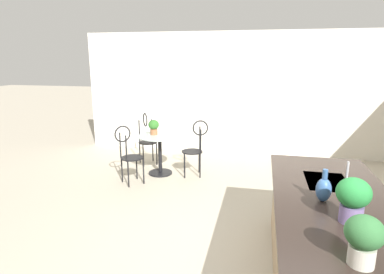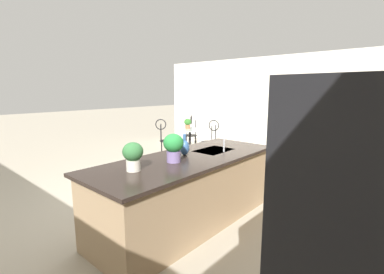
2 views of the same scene
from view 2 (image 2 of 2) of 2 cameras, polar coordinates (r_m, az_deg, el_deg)
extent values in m
plane|color=#B2A893|center=(4.62, -6.17, -12.93)|extent=(40.00, 40.00, 0.00)
cube|color=silver|center=(7.80, 17.44, 6.25)|extent=(0.12, 7.80, 2.70)
cube|color=tan|center=(3.71, -0.68, -11.48)|extent=(2.70, 0.96, 0.88)
cube|color=#2D231E|center=(3.56, -0.70, -4.58)|extent=(2.80, 1.06, 0.04)
cube|color=#B2B5BA|center=(3.98, 4.62, -3.00)|extent=(0.56, 0.40, 0.03)
cube|color=#28282B|center=(1.54, 21.60, -25.45)|extent=(0.01, 0.01, 1.69)
cylinder|color=#28282B|center=(1.53, 21.90, -21.25)|extent=(0.02, 0.02, 0.70)
cylinder|color=#28282B|center=(1.45, 20.46, -23.06)|extent=(0.02, 0.02, 0.70)
cylinder|color=black|center=(7.43, -0.46, -3.89)|extent=(0.44, 0.44, 0.03)
cylinder|color=black|center=(7.35, -0.46, -1.14)|extent=(0.07, 0.07, 0.69)
cylinder|color=#B2C6C1|center=(7.29, -0.47, 1.59)|extent=(0.80, 0.80, 0.01)
cylinder|color=black|center=(7.35, -4.23, -2.39)|extent=(0.03, 0.03, 0.45)
cylinder|color=black|center=(7.08, -4.20, -2.87)|extent=(0.03, 0.03, 0.45)
cylinder|color=black|center=(7.35, -6.42, -2.42)|extent=(0.03, 0.03, 0.45)
cylinder|color=black|center=(7.08, -6.47, -2.90)|extent=(0.03, 0.03, 0.45)
cylinder|color=black|center=(7.17, -5.36, -0.81)|extent=(0.54, 0.54, 0.02)
cylinder|color=black|center=(7.26, -6.56, 1.03)|extent=(0.03, 0.03, 0.45)
cylinder|color=black|center=(7.00, -6.62, 0.71)|extent=(0.03, 0.03, 0.45)
torus|color=black|center=(7.10, -6.63, 2.67)|extent=(0.22, 0.21, 0.28)
cylinder|color=black|center=(6.97, 1.93, -3.06)|extent=(0.03, 0.03, 0.45)
cylinder|color=black|center=(7.22, 2.85, -2.60)|extent=(0.03, 0.03, 0.45)
cylinder|color=black|center=(6.86, 4.06, -3.29)|extent=(0.03, 0.03, 0.45)
cylinder|color=black|center=(7.11, 4.92, -2.82)|extent=(0.03, 0.03, 0.45)
cylinder|color=black|center=(6.99, 3.46, -1.06)|extent=(0.46, 0.46, 0.02)
cylinder|color=black|center=(6.77, 4.21, 0.43)|extent=(0.03, 0.03, 0.45)
cylinder|color=black|center=(7.01, 5.02, 0.75)|extent=(0.03, 0.03, 0.45)
torus|color=black|center=(6.86, 4.65, 2.45)|extent=(0.10, 0.28, 0.28)
cylinder|color=black|center=(7.88, 0.62, -1.52)|extent=(0.03, 0.03, 0.45)
cylinder|color=black|center=(7.91, -1.40, -1.48)|extent=(0.03, 0.03, 0.45)
cylinder|color=black|center=(8.15, 0.80, -1.13)|extent=(0.03, 0.03, 0.45)
cylinder|color=black|center=(8.18, -1.16, -1.09)|extent=(0.03, 0.03, 0.45)
cylinder|color=black|center=(7.99, -0.29, 0.35)|extent=(0.53, 0.53, 0.02)
cylinder|color=black|center=(8.09, 0.74, 2.02)|extent=(0.03, 0.03, 0.45)
cylinder|color=black|center=(8.11, -1.09, 2.04)|extent=(0.03, 0.03, 0.45)
torus|color=black|center=(8.07, -0.18, 3.61)|extent=(0.25, 0.18, 0.28)
cylinder|color=#B2B5BA|center=(3.85, 6.79, -1.57)|extent=(0.02, 0.02, 0.22)
cylinder|color=#9E603D|center=(7.41, -0.92, 2.20)|extent=(0.13, 0.13, 0.11)
ellipsoid|color=#327029|center=(7.39, -0.92, 3.23)|extent=(0.20, 0.20, 0.18)
cylinder|color=#7A669E|center=(3.32, -3.91, -4.14)|extent=(0.17, 0.17, 0.14)
ellipsoid|color=#28873C|center=(3.28, -3.95, -1.25)|extent=(0.25, 0.25, 0.23)
cylinder|color=beige|center=(3.03, -12.31, -5.87)|extent=(0.15, 0.15, 0.12)
ellipsoid|color=#34713B|center=(2.99, -12.42, -3.03)|extent=(0.23, 0.23, 0.21)
ellipsoid|color=#386099|center=(3.65, -1.59, -2.23)|extent=(0.13, 0.13, 0.21)
cylinder|color=#386099|center=(3.62, -1.60, 0.00)|extent=(0.04, 0.04, 0.08)
camera|label=1|loc=(3.00, -53.45, 12.36)|focal=30.42mm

